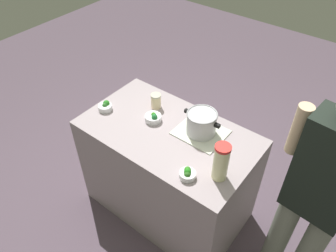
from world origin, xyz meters
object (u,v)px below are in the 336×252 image
object	(u,v)px
cooking_pot	(202,123)
person_cook	(316,198)
lemonade_pitcher	(221,162)
broccoli_bowl_front	(153,118)
broccoli_bowl_center	(187,174)
broccoli_bowl_back	(105,106)
mason_jar	(156,101)

from	to	relation	value
cooking_pot	person_cook	size ratio (longest dim) A/B	0.17
lemonade_pitcher	person_cook	bearing A→B (deg)	17.85
cooking_pot	broccoli_bowl_front	bearing A→B (deg)	-163.42
broccoli_bowl_center	broccoli_bowl_back	distance (m)	0.89
broccoli_bowl_front	broccoli_bowl_back	size ratio (longest dim) A/B	1.15
broccoli_bowl_front	lemonade_pitcher	bearing A→B (deg)	-13.59
cooking_pot	lemonade_pitcher	bearing A→B (deg)	-40.38
person_cook	cooking_pot	bearing A→B (deg)	173.80
mason_jar	broccoli_bowl_front	xyz separation A→B (m)	(0.09, -0.14, -0.03)
mason_jar	broccoli_bowl_center	distance (m)	0.72
cooking_pot	broccoli_bowl_center	size ratio (longest dim) A/B	2.73
cooking_pot	broccoli_bowl_back	size ratio (longest dim) A/B	2.67
broccoli_bowl_front	broccoli_bowl_center	bearing A→B (deg)	-29.05
cooking_pot	broccoli_bowl_back	bearing A→B (deg)	-162.64
broccoli_bowl_center	cooking_pot	bearing A→B (deg)	112.30
person_cook	mason_jar	bearing A→B (deg)	174.44
lemonade_pitcher	mason_jar	world-z (taller)	lemonade_pitcher
cooking_pot	broccoli_bowl_center	bearing A→B (deg)	-67.70
broccoli_bowl_front	person_cook	world-z (taller)	person_cook
broccoli_bowl_center	broccoli_bowl_back	size ratio (longest dim) A/B	0.98
broccoli_bowl_front	broccoli_bowl_back	xyz separation A→B (m)	(-0.37, -0.12, 0.00)
lemonade_pitcher	broccoli_bowl_front	world-z (taller)	lemonade_pitcher
cooking_pot	broccoli_bowl_back	world-z (taller)	cooking_pot
broccoli_bowl_back	person_cook	bearing A→B (deg)	4.92
lemonade_pitcher	cooking_pot	bearing A→B (deg)	139.62
mason_jar	broccoli_bowl_back	distance (m)	0.39
broccoli_bowl_front	person_cook	distance (m)	1.18
cooking_pot	lemonade_pitcher	xyz separation A→B (m)	(0.31, -0.26, 0.04)
mason_jar	broccoli_bowl_back	world-z (taller)	mason_jar
lemonade_pitcher	broccoli_bowl_front	size ratio (longest dim) A/B	2.15
broccoli_bowl_front	mason_jar	bearing A→B (deg)	122.42
broccoli_bowl_back	person_cook	xyz separation A→B (m)	(1.55, 0.13, 0.02)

